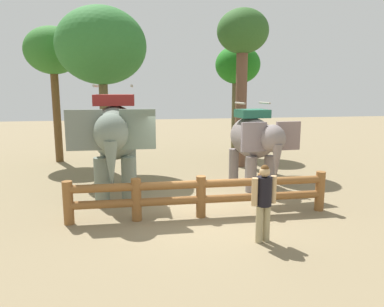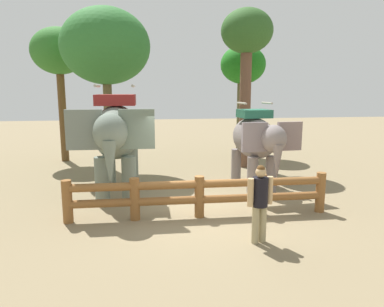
# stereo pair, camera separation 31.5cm
# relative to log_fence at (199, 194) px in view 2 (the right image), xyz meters

# --- Properties ---
(ground_plane) EXTENTS (60.00, 60.00, 0.00)m
(ground_plane) POSITION_rel_log_fence_xyz_m (0.00, 0.29, -0.60)
(ground_plane) COLOR #807051
(log_fence) EXTENTS (6.61, 0.39, 1.05)m
(log_fence) POSITION_rel_log_fence_xyz_m (0.00, 0.00, 0.00)
(log_fence) COLOR brown
(log_fence) RESTS_ON ground
(elephant_near_left) EXTENTS (2.20, 3.84, 3.30)m
(elephant_near_left) POSITION_rel_log_fence_xyz_m (-2.11, 2.05, 1.25)
(elephant_near_left) COLOR slate
(elephant_near_left) RESTS_ON ground
(elephant_center) EXTENTS (1.84, 3.23, 2.76)m
(elephant_center) POSITION_rel_log_fence_xyz_m (2.26, 2.48, 0.95)
(elephant_center) COLOR gray
(elephant_center) RESTS_ON ground
(tourist_woman_in_black) EXTENTS (0.57, 0.38, 1.65)m
(tourist_woman_in_black) POSITION_rel_log_fence_xyz_m (0.97, -1.69, 0.35)
(tourist_woman_in_black) COLOR tan
(tourist_woman_in_black) RESTS_ON ground
(tree_far_left) EXTENTS (2.12, 2.12, 5.22)m
(tree_far_left) POSITION_rel_log_fence_xyz_m (3.46, 8.24, 3.47)
(tree_far_left) COLOR brown
(tree_far_left) RESTS_ON ground
(tree_back_center) EXTENTS (3.33, 3.33, 6.17)m
(tree_back_center) POSITION_rel_log_fence_xyz_m (-2.61, 5.69, 4.12)
(tree_back_center) COLOR brown
(tree_back_center) RESTS_ON ground
(tree_far_right) EXTENTS (2.04, 2.04, 6.29)m
(tree_far_right) POSITION_rel_log_fence_xyz_m (2.82, 5.64, 4.45)
(tree_far_right) COLOR brown
(tree_far_right) RESTS_ON ground
(tree_deep_back) EXTENTS (2.33, 2.33, 5.78)m
(tree_deep_back) POSITION_rel_log_fence_xyz_m (-4.77, 8.01, 4.08)
(tree_deep_back) COLOR brown
(tree_deep_back) RESTS_ON ground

